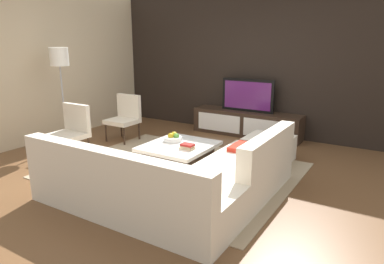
{
  "coord_description": "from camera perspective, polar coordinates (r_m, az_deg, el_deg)",
  "views": [
    {
      "loc": [
        2.67,
        -4.02,
        1.88
      ],
      "look_at": [
        -0.05,
        0.38,
        0.52
      ],
      "focal_mm": 32.67,
      "sensor_mm": 36.0,
      "label": 1
    }
  ],
  "objects": [
    {
      "name": "feature_wall_back",
      "position": [
        7.24,
        10.2,
        10.75
      ],
      "size": [
        6.4,
        0.12,
        2.8
      ],
      "primitive_type": "cube",
      "color": "black",
      "rests_on": "ground"
    },
    {
      "name": "ottoman",
      "position": [
        5.69,
        12.4,
        -2.76
      ],
      "size": [
        0.7,
        0.7,
        0.4
      ],
      "primitive_type": "cube",
      "color": "beige",
      "rests_on": "ground"
    },
    {
      "name": "television",
      "position": [
        7.03,
        9.06,
        5.94
      ],
      "size": [
        1.08,
        0.06,
        0.64
      ],
      "color": "black",
      "rests_on": "media_console"
    },
    {
      "name": "coffee_table",
      "position": [
        5.24,
        -2.1,
        -3.92
      ],
      "size": [
        0.94,
        1.03,
        0.38
      ],
      "color": "#332319",
      "rests_on": "ground"
    },
    {
      "name": "side_wall_left",
      "position": [
        7.24,
        -22.89,
        9.84
      ],
      "size": [
        0.12,
        5.2,
        2.8
      ],
      "primitive_type": "cube",
      "color": "beige",
      "rests_on": "ground"
    },
    {
      "name": "ground_plane",
      "position": [
        5.18,
        -1.77,
        -6.52
      ],
      "size": [
        14.0,
        14.0,
        0.0
      ],
      "primitive_type": "plane",
      "color": "brown"
    },
    {
      "name": "floor_lamp",
      "position": [
        6.7,
        -20.81,
        10.51
      ],
      "size": [
        0.32,
        0.32,
        1.76
      ],
      "color": "#A5A5AA",
      "rests_on": "ground"
    },
    {
      "name": "book_stack",
      "position": [
        4.96,
        -0.77,
        -2.37
      ],
      "size": [
        0.2,
        0.13,
        0.08
      ],
      "color": "#CCB78C",
      "rests_on": "coffee_table"
    },
    {
      "name": "area_rug",
      "position": [
        5.23,
        -2.69,
        -6.26
      ],
      "size": [
        3.37,
        2.73,
        0.01
      ],
      "primitive_type": "cube",
      "color": "tan",
      "rests_on": "ground"
    },
    {
      "name": "accent_chair_far",
      "position": [
        6.83,
        -10.84,
        2.78
      ],
      "size": [
        0.54,
        0.5,
        0.87
      ],
      "rotation": [
        0.0,
        0.0,
        0.17
      ],
      "color": "#332319",
      "rests_on": "ground"
    },
    {
      "name": "accent_chair_near",
      "position": [
        6.02,
        -19.11,
        0.59
      ],
      "size": [
        0.56,
        0.53,
        0.87
      ],
      "rotation": [
        0.0,
        0.0,
        0.1
      ],
      "color": "#332319",
      "rests_on": "ground"
    },
    {
      "name": "fruit_bowl",
      "position": [
        5.35,
        -3.1,
        -0.96
      ],
      "size": [
        0.28,
        0.28,
        0.14
      ],
      "color": "silver",
      "rests_on": "coffee_table"
    },
    {
      "name": "media_console",
      "position": [
        7.14,
        8.88,
        1.4
      ],
      "size": [
        2.21,
        0.49,
        0.5
      ],
      "color": "#332319",
      "rests_on": "ground"
    },
    {
      "name": "sectional_couch",
      "position": [
        4.12,
        -2.51,
        -8.06
      ],
      "size": [
        2.48,
        2.35,
        0.81
      ],
      "color": "beige",
      "rests_on": "ground"
    }
  ]
}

